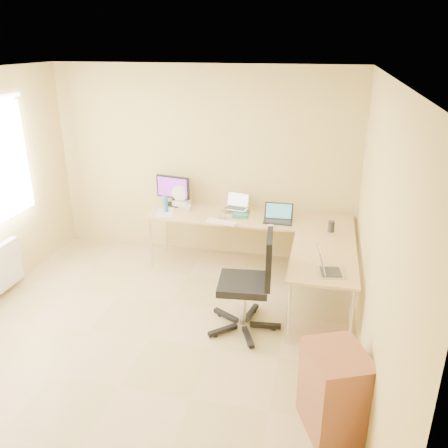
% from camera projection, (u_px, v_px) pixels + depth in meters
% --- Properties ---
extents(floor, '(4.50, 4.50, 0.00)m').
position_uv_depth(floor, '(149.00, 339.00, 4.76)').
color(floor, tan).
rests_on(floor, ground).
extents(ceiling, '(4.50, 4.50, 0.00)m').
position_uv_depth(ceiling, '(130.00, 76.00, 3.79)').
color(ceiling, white).
rests_on(ceiling, ground).
extents(wall_back, '(4.50, 0.00, 4.50)m').
position_uv_depth(wall_back, '(203.00, 163.00, 6.31)').
color(wall_back, '#D5BD74').
rests_on(wall_back, ground).
extents(wall_right, '(0.00, 4.50, 4.50)m').
position_uv_depth(wall_right, '(376.00, 242.00, 3.85)').
color(wall_right, '#D5BD74').
rests_on(wall_right, ground).
extents(desk_main, '(2.65, 0.70, 0.73)m').
position_uv_depth(desk_main, '(249.00, 242.00, 6.15)').
color(desk_main, tan).
rests_on(desk_main, ground).
extents(desk_return, '(0.70, 1.30, 0.73)m').
position_uv_depth(desk_return, '(321.00, 286.00, 5.05)').
color(desk_return, tan).
rests_on(desk_return, ground).
extents(monitor, '(0.51, 0.25, 0.42)m').
position_uv_depth(monitor, '(173.00, 191.00, 6.34)').
color(monitor, black).
rests_on(monitor, desk_main).
extents(book_stack, '(0.22, 0.28, 0.04)m').
position_uv_depth(book_stack, '(240.00, 214.00, 6.04)').
color(book_stack, '#277673').
rests_on(book_stack, desk_main).
extents(laptop_center, '(0.36, 0.30, 0.21)m').
position_uv_depth(laptop_center, '(236.00, 202.00, 6.11)').
color(laptop_center, silver).
rests_on(laptop_center, desk_main).
extents(laptop_black, '(0.37, 0.27, 0.23)m').
position_uv_depth(laptop_black, '(278.00, 213.00, 5.79)').
color(laptop_black, black).
rests_on(laptop_black, desk_main).
extents(keyboard, '(0.41, 0.22, 0.02)m').
position_uv_depth(keyboard, '(222.00, 222.00, 5.80)').
color(keyboard, white).
rests_on(keyboard, desk_main).
extents(mouse, '(0.10, 0.08, 0.03)m').
position_uv_depth(mouse, '(271.00, 226.00, 5.68)').
color(mouse, silver).
rests_on(mouse, desk_main).
extents(mug, '(0.12, 0.12, 0.09)m').
position_uv_depth(mug, '(188.00, 208.00, 6.18)').
color(mug, silver).
rests_on(mug, desk_main).
extents(cd_stack, '(0.15, 0.15, 0.03)m').
position_uv_depth(cd_stack, '(223.00, 217.00, 5.94)').
color(cd_stack, silver).
rests_on(cd_stack, desk_main).
extents(water_bottle, '(0.07, 0.07, 0.24)m').
position_uv_depth(water_bottle, '(165.00, 203.00, 6.13)').
color(water_bottle, teal).
rests_on(water_bottle, desk_main).
extents(papers, '(0.31, 0.38, 0.01)m').
position_uv_depth(papers, '(165.00, 212.00, 6.15)').
color(papers, silver).
rests_on(papers, desk_main).
extents(white_box, '(0.23, 0.17, 0.08)m').
position_uv_depth(white_box, '(182.00, 203.00, 6.38)').
color(white_box, white).
rests_on(white_box, desk_main).
extents(desk_fan, '(0.22, 0.22, 0.28)m').
position_uv_depth(desk_fan, '(181.00, 196.00, 6.35)').
color(desk_fan, white).
rests_on(desk_fan, desk_main).
extents(black_cup, '(0.10, 0.10, 0.13)m').
position_uv_depth(black_cup, '(331.00, 227.00, 5.51)').
color(black_cup, '#2A2A2A').
rests_on(black_cup, desk_main).
extents(laptop_return, '(0.36, 0.31, 0.22)m').
position_uv_depth(laptop_return, '(332.00, 264.00, 4.50)').
color(laptop_return, silver).
rests_on(laptop_return, desk_return).
extents(office_chair, '(0.73, 0.73, 1.10)m').
position_uv_depth(office_chair, '(243.00, 287.00, 4.77)').
color(office_chair, black).
rests_on(office_chair, ground).
extents(cabinet, '(0.58, 0.64, 0.71)m').
position_uv_depth(cabinet, '(335.00, 392.00, 3.54)').
color(cabinet, brown).
rests_on(cabinet, ground).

